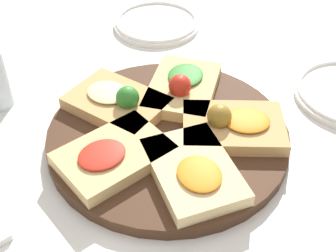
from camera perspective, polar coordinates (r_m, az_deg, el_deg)
name	(u,v)px	position (r m, az deg, el deg)	size (l,w,h in m)	color
ground_plane	(168,140)	(0.78, 0.00, -1.78)	(3.00, 3.00, 0.00)	silver
serving_board	(168,136)	(0.77, 0.00, -1.20)	(0.39, 0.39, 0.02)	#422819
focaccia_slice_0	(118,102)	(0.80, -6.16, 2.97)	(0.18, 0.14, 0.05)	tan
focaccia_slice_1	(113,155)	(0.71, -6.72, -3.56)	(0.13, 0.17, 0.03)	#DBB775
focaccia_slice_2	(194,171)	(0.68, 3.17, -5.50)	(0.19, 0.17, 0.03)	#E5C689
focaccia_slice_3	(233,125)	(0.76, 7.88, 0.09)	(0.20, 0.19, 0.05)	tan
focaccia_slice_4	(183,87)	(0.83, 1.79, 4.79)	(0.18, 0.20, 0.05)	#DBB775
plate_left	(157,23)	(1.08, -1.40, 12.47)	(0.19, 0.19, 0.02)	white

